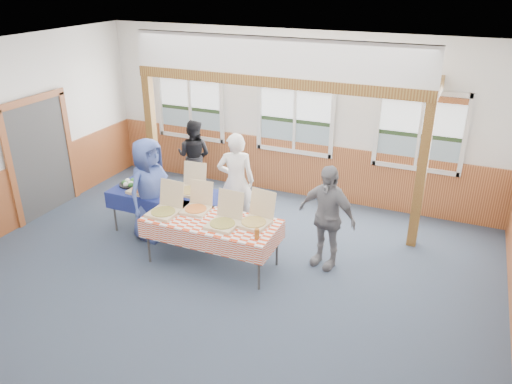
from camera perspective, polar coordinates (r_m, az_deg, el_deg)
floor at (r=7.42m, az=-4.93°, el=-10.28°), size 8.00×8.00×0.00m
ceiling at (r=6.20m, az=-6.01°, el=14.90°), size 8.00×8.00×0.00m
wall_back at (r=9.68m, az=4.58°, el=8.63°), size 8.00×0.00×8.00m
wainscot_back at (r=9.99m, az=4.33°, el=2.79°), size 7.98×0.05×1.10m
wainscot_left at (r=9.50m, az=-26.74°, el=-1.05°), size 0.05×6.98×1.10m
cased_opening at (r=9.86m, az=-23.38°, el=3.60°), size 0.06×1.30×2.10m
window_left at (r=10.57m, az=-7.54°, el=10.27°), size 1.56×0.10×1.46m
window_mid at (r=9.62m, az=4.51°, el=9.02°), size 1.56×0.10×1.46m
window_right at (r=9.17m, az=18.30°, el=7.10°), size 1.56×0.10×1.46m
post_left at (r=9.87m, az=-11.80°, el=6.07°), size 0.15×0.15×2.40m
post_right at (r=8.22m, az=18.31°, el=1.60°), size 0.15×0.15×2.40m
cross_beam at (r=8.38m, az=2.01°, el=12.50°), size 5.15×0.18×0.18m
table_left at (r=8.51m, az=-10.03°, el=-0.35°), size 1.98×0.91×0.76m
table_right at (r=7.51m, az=-5.12°, el=-3.55°), size 2.09×1.03×0.76m
pizza_box_a at (r=8.60m, az=-12.69°, el=0.55°), size 0.44×0.53×0.44m
pizza_box_b at (r=8.42m, az=-7.51°, el=0.43°), size 0.45×0.53×0.45m
pizza_box_c at (r=7.74m, az=-10.38°, el=-1.99°), size 0.44×0.53×0.46m
pizza_box_d at (r=7.76m, az=-6.78°, el=-1.68°), size 0.41×0.49×0.42m
pizza_box_e at (r=7.29m, az=-3.69°, el=-3.34°), size 0.44×0.53×0.46m
pizza_box_f at (r=7.31m, az=-0.07°, el=-3.20°), size 0.48×0.56×0.45m
veggie_tray at (r=8.89m, az=-14.13°, el=0.95°), size 0.39×0.39×0.09m
drink_glass at (r=6.92m, az=0.10°, el=-4.82°), size 0.07×0.07×0.15m
woman_white at (r=8.50m, az=-2.30°, el=1.19°), size 0.75×0.63×1.73m
woman_black at (r=10.13m, az=-7.10°, el=4.13°), size 0.76×0.61×1.48m
man_blue at (r=8.36m, az=-12.03°, el=0.28°), size 0.72×0.95×1.74m
person_grey at (r=7.50m, az=8.06°, el=-2.80°), size 1.03×0.65×1.63m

